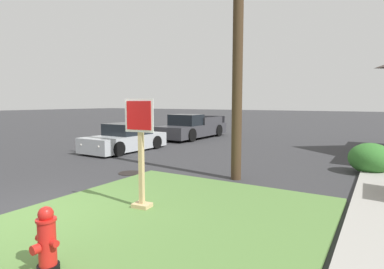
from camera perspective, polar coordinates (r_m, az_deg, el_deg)
name	(u,v)px	position (r m, az deg, el deg)	size (l,w,h in m)	color
ground_plane	(27,219)	(6.91, -27.84, -13.45)	(160.00, 160.00, 0.00)	#333335
grass_corner_patch	(166,219)	(6.05, -4.68, -15.12)	(5.53, 5.96, 0.08)	#567F3D
fire_hydrant	(47,241)	(4.54, -24.99, -17.20)	(0.38, 0.34, 0.84)	black
stop_sign	(141,157)	(6.34, -9.33, -4.05)	(0.66, 0.32, 2.20)	tan
manhole_cover	(130,173)	(10.00, -11.29, -6.91)	(0.70, 0.70, 0.02)	black
parked_sedan_silver	(126,139)	(14.55, -12.03, -0.79)	(1.86, 4.06, 1.25)	#ADB2B7
pickup_truck_charcoal	(192,128)	(19.18, 0.01, 1.17)	(2.12, 5.50, 1.48)	#38383D
utility_pole	(238,14)	(9.22, 8.45, 20.95)	(1.88, 0.29, 8.78)	#42301E
shrub_by_curb	(370,158)	(11.13, 29.81, -3.81)	(1.27, 1.27, 0.96)	#32702B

